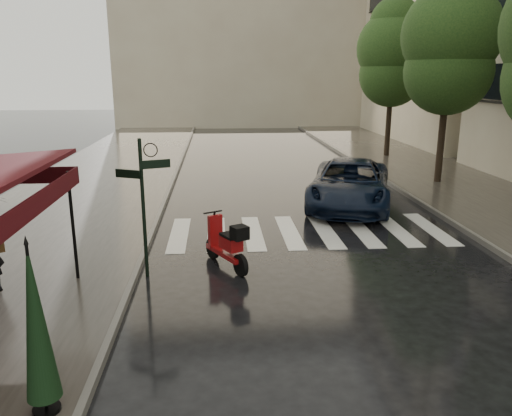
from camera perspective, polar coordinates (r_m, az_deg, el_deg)
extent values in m
plane|color=black|center=(8.77, -6.85, -15.11)|extent=(120.00, 120.00, 0.00)
cube|color=#38332D|center=(20.65, -18.18, 2.13)|extent=(6.00, 60.00, 0.12)
cube|color=#38332D|center=(22.34, 21.75, 2.74)|extent=(5.50, 60.00, 0.12)
cube|color=#595651|center=(20.14, -9.72, 2.40)|extent=(0.12, 60.00, 0.16)
cube|color=#595651|center=(21.25, 14.95, 2.76)|extent=(0.12, 60.00, 0.16)
cube|color=silver|center=(14.31, -8.76, -3.00)|extent=(0.50, 3.20, 0.01)
cube|color=silver|center=(14.27, -4.55, -2.93)|extent=(0.50, 3.20, 0.01)
cube|color=silver|center=(14.30, -0.34, -2.84)|extent=(0.50, 3.20, 0.01)
cube|color=silver|center=(14.41, 3.83, -2.73)|extent=(0.50, 3.20, 0.01)
cube|color=silver|center=(14.60, 7.92, -2.61)|extent=(0.50, 3.20, 0.01)
cube|color=silver|center=(14.86, 11.88, -2.48)|extent=(0.50, 3.20, 0.01)
cube|color=silver|center=(15.18, 15.69, -2.35)|extent=(0.50, 3.20, 0.01)
cube|color=silver|center=(15.57, 19.32, -2.21)|extent=(0.50, 3.20, 0.01)
cube|color=#430910|center=(7.93, -26.05, -1.40)|extent=(0.04, 7.00, 0.35)
cylinder|color=black|center=(11.21, -20.19, -1.94)|extent=(0.07, 0.07, 2.35)
cylinder|color=black|center=(11.07, -12.73, -0.21)|extent=(0.08, 0.08, 3.10)
cube|color=black|center=(10.82, -11.46, 4.94)|extent=(0.62, 0.26, 0.18)
cube|color=black|center=(10.94, -14.43, 3.81)|extent=(0.56, 0.29, 0.18)
cube|color=tan|center=(46.00, -1.34, 21.97)|extent=(22.00, 6.00, 20.00)
cylinder|color=black|center=(21.68, 20.54, 8.68)|extent=(0.28, 0.28, 4.48)
sphere|color=#183513|center=(21.59, 21.07, 14.38)|extent=(3.40, 3.40, 3.40)
sphere|color=#183513|center=(21.64, 21.42, 17.96)|extent=(3.80, 3.80, 3.80)
cylinder|color=black|center=(28.24, 14.95, 10.25)|extent=(0.28, 0.28, 4.37)
sphere|color=#183513|center=(28.16, 15.25, 14.52)|extent=(3.40, 3.40, 3.40)
sphere|color=#183513|center=(28.19, 15.44, 17.20)|extent=(3.80, 3.80, 3.80)
sphere|color=#183513|center=(28.28, 15.62, 19.73)|extent=(2.60, 2.60, 2.60)
cylinder|color=black|center=(11.24, -1.77, -6.56)|extent=(0.34, 0.50, 0.51)
cylinder|color=black|center=(12.33, -4.98, -4.62)|extent=(0.34, 0.50, 0.51)
cube|color=maroon|center=(11.77, -3.53, -5.12)|extent=(0.92, 1.36, 0.11)
cube|color=maroon|center=(11.45, -2.89, -4.00)|extent=(0.56, 0.67, 0.30)
cube|color=maroon|center=(12.04, -4.68, -2.64)|extent=(0.36, 0.27, 0.80)
cylinder|color=black|center=(12.00, -4.97, -0.47)|extent=(0.45, 0.27, 0.04)
cube|color=black|center=(11.01, -1.89, -2.83)|extent=(0.45, 0.44, 0.30)
imported|color=black|center=(17.38, 10.68, 2.76)|extent=(4.17, 6.16, 1.57)
cylinder|color=black|center=(7.55, -22.79, -20.42)|extent=(0.36, 0.36, 0.05)
cylinder|color=black|center=(6.98, -23.76, -12.62)|extent=(0.04, 0.04, 2.25)
cone|color=black|center=(6.93, -23.86, -11.79)|extent=(0.44, 0.44, 2.14)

